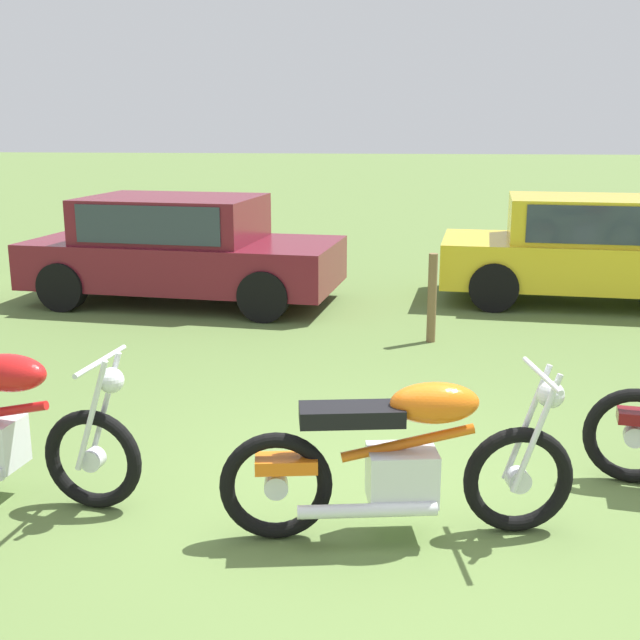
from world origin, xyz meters
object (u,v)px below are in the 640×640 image
object	(u,v)px
car_burgundy	(180,244)
fence_post_wooden	(432,298)
car_yellow	(610,245)
motorcycle_orange	(403,459)

from	to	relation	value
car_burgundy	fence_post_wooden	xyz separation A→B (m)	(3.34, -1.76, -0.30)
car_burgundy	fence_post_wooden	bearing A→B (deg)	-21.21
car_burgundy	car_yellow	xyz separation A→B (m)	(5.76, 0.49, 0.00)
car_yellow	car_burgundy	bearing A→B (deg)	-169.51
motorcycle_orange	fence_post_wooden	world-z (taller)	motorcycle_orange
car_burgundy	motorcycle_orange	bearing A→B (deg)	-57.26
motorcycle_orange	car_burgundy	world-z (taller)	car_burgundy
motorcycle_orange	car_yellow	bearing A→B (deg)	58.47
fence_post_wooden	car_yellow	bearing A→B (deg)	42.87
motorcycle_orange	fence_post_wooden	distance (m)	4.42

